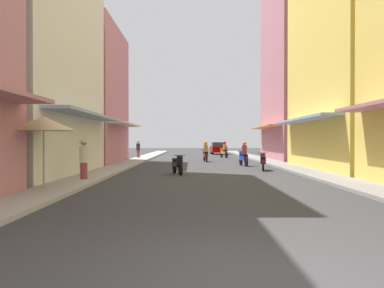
{
  "coord_description": "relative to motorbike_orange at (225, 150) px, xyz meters",
  "views": [
    {
      "loc": [
        -0.71,
        -4.54,
        1.63
      ],
      "look_at": [
        -0.78,
        21.94,
        1.4
      ],
      "focal_mm": 35.87,
      "sensor_mm": 36.0,
      "label": 1
    }
  ],
  "objects": [
    {
      "name": "building_right_far",
      "position": [
        6.57,
        -4.15,
        7.79
      ],
      "size": [
        7.05,
        9.52,
        17.0
      ],
      "color": "#B7727F",
      "rests_on": "ground"
    },
    {
      "name": "motorbike_red",
      "position": [
        -2.02,
        -6.81,
        0.0
      ],
      "size": [
        0.55,
        1.81,
        1.58
      ],
      "color": "black",
      "rests_on": "ground"
    },
    {
      "name": "motorbike_black",
      "position": [
        -3.74,
        -18.09,
        -0.2
      ],
      "size": [
        0.69,
        1.76,
        0.96
      ],
      "color": "black",
      "rests_on": "ground"
    },
    {
      "name": "building_left_far",
      "position": [
        -11.26,
        -9.22,
        4.12
      ],
      "size": [
        7.05,
        8.46,
        9.65
      ],
      "color": "#B7727F",
      "rests_on": "ground"
    },
    {
      "name": "pedestrian_foreground",
      "position": [
        -7.89,
        -2.09,
        0.12
      ],
      "size": [
        0.34,
        0.34,
        1.65
      ],
      "color": "#99333F",
      "rests_on": "ground"
    },
    {
      "name": "building_right_mid",
      "position": [
        6.57,
        -15.16,
        6.89
      ],
      "size": [
        7.05,
        10.52,
        15.2
      ],
      "color": "#EFD159",
      "rests_on": "ground"
    },
    {
      "name": "sidewalk_left",
      "position": [
        -7.47,
        -9.38,
        -0.64
      ],
      "size": [
        1.6,
        61.11,
        0.12
      ],
      "primitive_type": "cube",
      "color": "#ADA89E",
      "rests_on": "ground"
    },
    {
      "name": "motorbike_blue",
      "position": [
        0.27,
        -11.87,
        0.0
      ],
      "size": [
        0.57,
        1.8,
        1.58
      ],
      "color": "black",
      "rests_on": "ground"
    },
    {
      "name": "ground_plane",
      "position": [
        -2.35,
        -9.38,
        -0.7
      ],
      "size": [
        116.85,
        116.85,
        0.0
      ],
      "primitive_type": "plane",
      "color": "#38383A"
    },
    {
      "name": "vendor_umbrella",
      "position": [
        -7.8,
        -24.22,
        1.47
      ],
      "size": [
        2.02,
        2.02,
        2.41
      ],
      "color": "#99999E",
      "rests_on": "ground"
    },
    {
      "name": "building_left_mid",
      "position": [
        -11.26,
        -18.88,
        7.23
      ],
      "size": [
        7.05,
        10.07,
        15.88
      ],
      "color": "silver",
      "rests_on": "ground"
    },
    {
      "name": "parked_car",
      "position": [
        0.12,
        10.19,
        0.04
      ],
      "size": [
        1.91,
        4.16,
        1.45
      ],
      "color": "#8C0000",
      "rests_on": "ground"
    },
    {
      "name": "motorbike_maroon",
      "position": [
        0.84,
        -15.49,
        -0.2
      ],
      "size": [
        0.58,
        1.8,
        0.96
      ],
      "color": "black",
      "rests_on": "ground"
    },
    {
      "name": "motorbike_orange",
      "position": [
        0.0,
        0.0,
        0.0
      ],
      "size": [
        0.72,
        1.75,
        1.58
      ],
      "color": "black",
      "rests_on": "ground"
    },
    {
      "name": "pedestrian_crossing",
      "position": [
        -7.34,
        -21.34,
        0.27
      ],
      "size": [
        0.44,
        0.44,
        1.72
      ],
      "color": "#99333F",
      "rests_on": "ground"
    },
    {
      "name": "sidewalk_right",
      "position": [
        2.78,
        -9.38,
        -0.64
      ],
      "size": [
        1.6,
        61.11,
        0.12
      ],
      "primitive_type": "cube",
      "color": "gray",
      "rests_on": "ground"
    }
  ]
}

